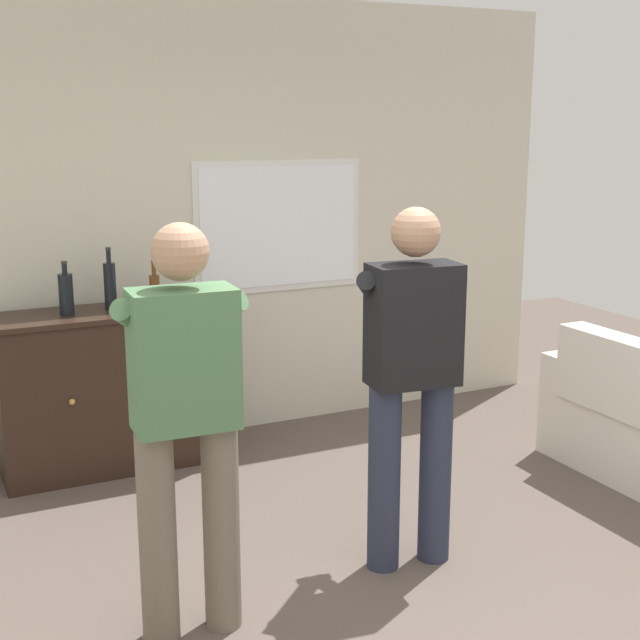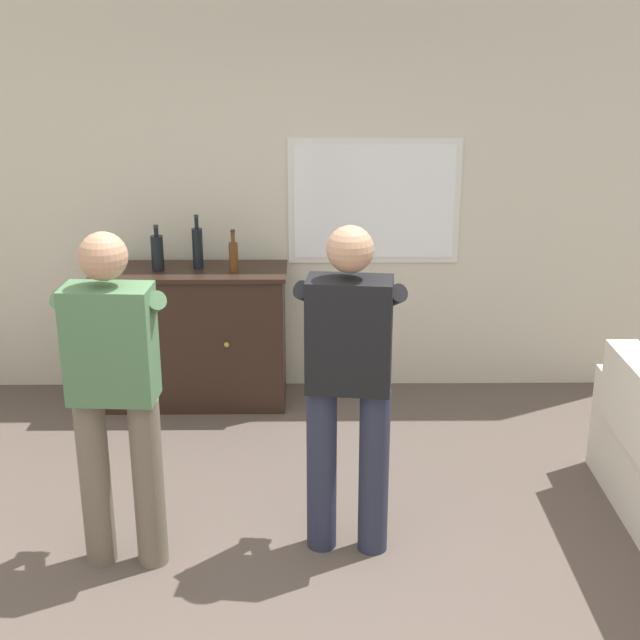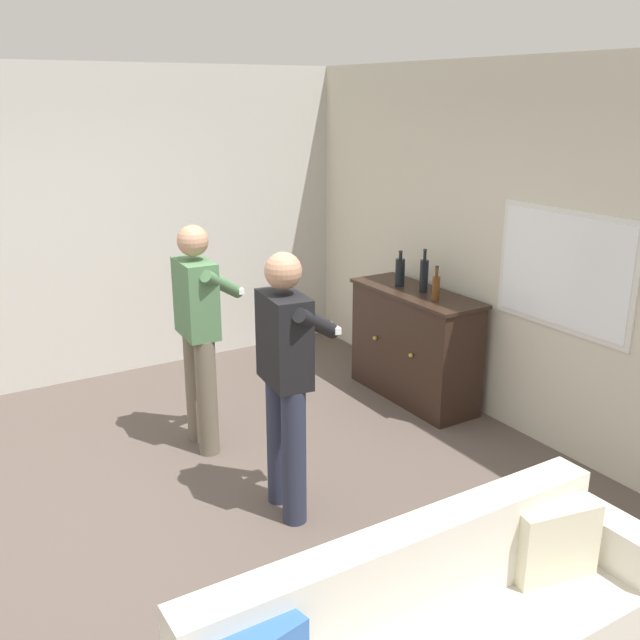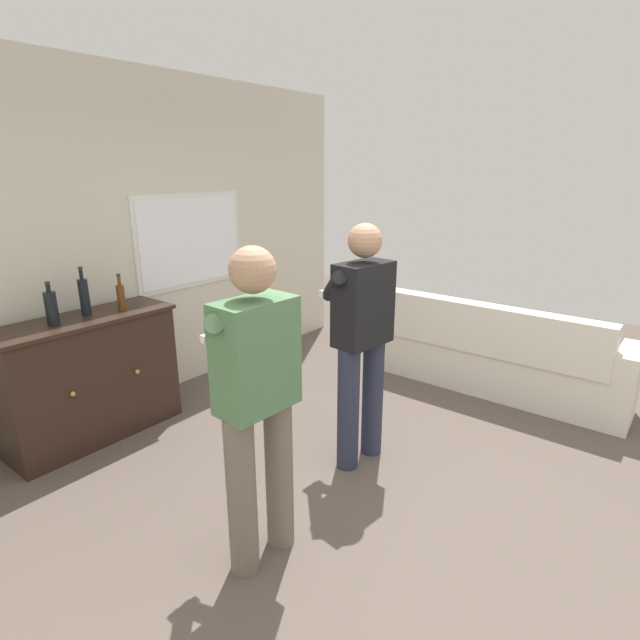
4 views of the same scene
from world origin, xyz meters
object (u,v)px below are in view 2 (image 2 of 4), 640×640
object	(u,v)px
bottle_wine_green	(198,247)
bottle_liquor_amber	(233,255)
sideboard_cabinet	(193,337)
bottle_spirits_clear	(157,252)
person_standing_left	(115,387)
person_standing_right	(349,377)

from	to	relation	value
bottle_wine_green	bottle_liquor_amber	distance (m)	0.26
sideboard_cabinet	bottle_liquor_amber	xyz separation A→B (m)	(0.30, -0.05, 0.59)
bottle_liquor_amber	bottle_spirits_clear	bearing A→B (deg)	176.85
sideboard_cabinet	bottle_spirits_clear	distance (m)	0.64
sideboard_cabinet	bottle_wine_green	world-z (taller)	bottle_wine_green
bottle_wine_green	bottle_spirits_clear	size ratio (longest dim) A/B	1.18
person_standing_left	person_standing_right	size ratio (longest dim) A/B	1.00
sideboard_cabinet	bottle_liquor_amber	distance (m)	0.66
bottle_wine_green	sideboard_cabinet	bearing A→B (deg)	-151.67
sideboard_cabinet	person_standing_left	distance (m)	1.96
person_standing_right	person_standing_left	bearing A→B (deg)	-174.18
bottle_spirits_clear	sideboard_cabinet	bearing A→B (deg)	5.07
bottle_liquor_amber	person_standing_left	xyz separation A→B (m)	(-0.41, -1.85, -0.13)
person_standing_left	person_standing_right	world-z (taller)	same
person_standing_left	person_standing_right	xyz separation A→B (m)	(1.10, 0.11, 0.00)
bottle_wine_green	bottle_spirits_clear	distance (m)	0.27
bottle_liquor_amber	person_standing_right	world-z (taller)	person_standing_right
bottle_spirits_clear	person_standing_left	distance (m)	1.89
bottle_wine_green	person_standing_left	bearing A→B (deg)	-94.84
sideboard_cabinet	person_standing_right	distance (m)	2.09
bottle_liquor_amber	person_standing_right	size ratio (longest dim) A/B	0.17
sideboard_cabinet	bottle_wine_green	xyz separation A→B (m)	(0.05, 0.03, 0.62)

